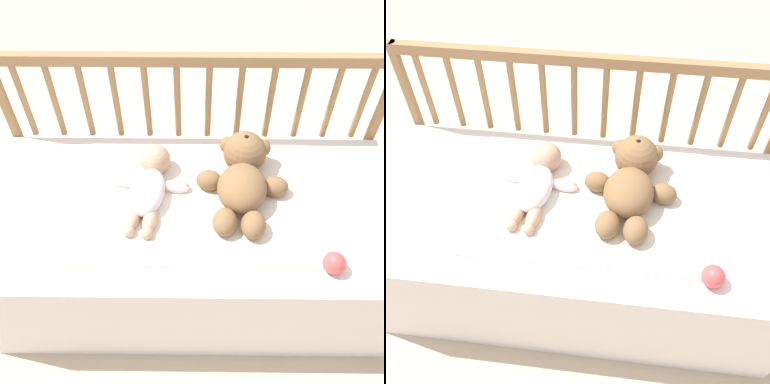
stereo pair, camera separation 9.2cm
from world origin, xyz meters
The scene contains 7 objects.
ground_plane centered at (0.00, 0.00, 0.00)m, with size 12.00×12.00×0.00m, color #C6B293.
crib_mattress centered at (0.00, 0.00, 0.22)m, with size 1.32×0.62×0.43m.
crib_rail centered at (0.00, 0.33, 0.55)m, with size 1.32×0.04×0.76m.
blanket centered at (0.02, 0.03, 0.44)m, with size 0.75×0.49×0.01m.
teddy_bear centered at (0.16, 0.08, 0.49)m, with size 0.30×0.38×0.14m.
baby centered at (-0.13, 0.06, 0.47)m, with size 0.26×0.34×0.10m.
toy_ball centered at (0.39, -0.22, 0.46)m, with size 0.06×0.06×0.06m.
Camera 1 is at (0.01, -0.83, 1.48)m, focal length 40.00 mm.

